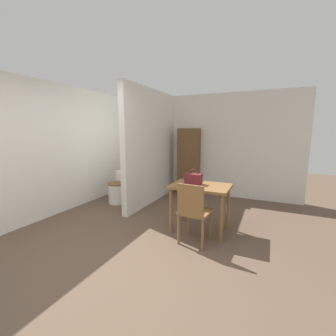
# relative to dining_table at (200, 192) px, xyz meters

# --- Properties ---
(ground_plane) EXTENTS (16.00, 16.00, 0.00)m
(ground_plane) POSITION_rel_dining_table_xyz_m (-0.77, -1.48, -0.65)
(ground_plane) COLOR brown
(wall_back) EXTENTS (4.97, 0.12, 2.50)m
(wall_back) POSITION_rel_dining_table_xyz_m (-0.77, 2.23, 0.60)
(wall_back) COLOR silver
(wall_back) RESTS_ON ground_plane
(wall_left) EXTENTS (0.12, 4.65, 2.50)m
(wall_left) POSITION_rel_dining_table_xyz_m (-2.81, 0.34, 0.60)
(wall_left) COLOR silver
(wall_left) RESTS_ON ground_plane
(partition_wall) EXTENTS (0.12, 2.21, 2.50)m
(partition_wall) POSITION_rel_dining_table_xyz_m (-1.46, 1.07, 0.60)
(partition_wall) COLOR silver
(partition_wall) RESTS_ON ground_plane
(dining_table) EXTENTS (0.92, 0.64, 0.76)m
(dining_table) POSITION_rel_dining_table_xyz_m (0.00, 0.00, 0.00)
(dining_table) COLOR brown
(dining_table) RESTS_ON ground_plane
(wooden_chair) EXTENTS (0.45, 0.45, 0.90)m
(wooden_chair) POSITION_rel_dining_table_xyz_m (0.04, -0.45, -0.15)
(wooden_chair) COLOR brown
(wooden_chair) RESTS_ON ground_plane
(toilet) EXTENTS (0.44, 0.59, 0.69)m
(toilet) POSITION_rel_dining_table_xyz_m (-2.11, 0.67, -0.36)
(toilet) COLOR white
(toilet) RESTS_ON ground_plane
(handbag) EXTENTS (0.26, 0.15, 0.25)m
(handbag) POSITION_rel_dining_table_xyz_m (-0.13, 0.02, 0.20)
(handbag) COLOR maroon
(handbag) RESTS_ON dining_table
(wooden_cabinet) EXTENTS (0.51, 0.35, 1.67)m
(wooden_cabinet) POSITION_rel_dining_table_xyz_m (-0.90, 1.98, 0.18)
(wooden_cabinet) COLOR brown
(wooden_cabinet) RESTS_ON ground_plane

